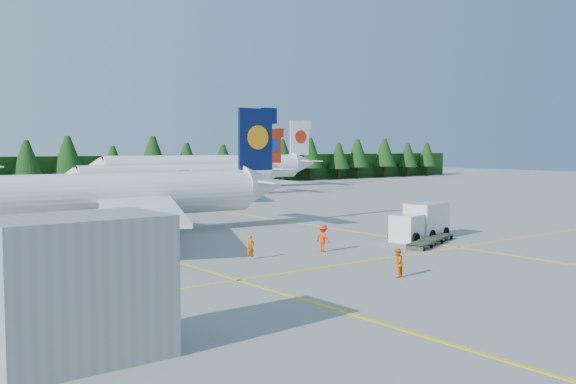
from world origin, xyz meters
TOP-DOWN VIEW (x-y plane):
  - ground at (0.00, 0.00)m, footprint 320.00×320.00m
  - taxi_stripe_a at (-14.00, 20.00)m, footprint 0.25×120.00m
  - taxi_stripe_b at (6.00, 20.00)m, footprint 0.25×120.00m
  - taxi_stripe_cross at (0.00, -6.00)m, footprint 80.00×0.25m
  - treeline_hedge at (0.00, 82.00)m, footprint 220.00×4.00m
  - terminal_building at (-26.00, -14.00)m, footprint 6.00×4.00m
  - airliner_navy at (-16.91, 16.26)m, footprint 39.28×32.27m
  - airliner_red at (11.48, 50.66)m, footprint 36.75×30.21m
  - airliner_far_right at (24.52, 66.75)m, footprint 44.39×9.10m
  - service_truck at (6.92, -1.25)m, footprint 6.40×3.29m
  - dolly_train at (5.50, -3.67)m, footprint 7.42×4.02m
  - uld_pair at (-22.17, 9.67)m, footprint 5.00×1.95m
  - crew_a at (-9.56, -0.64)m, footprint 0.61×0.41m
  - crew_b at (-6.09, -10.89)m, footprint 1.01×0.92m
  - crew_c at (-3.57, -1.21)m, footprint 0.65×0.88m

SIDE VIEW (x-z plane):
  - ground at x=0.00m, z-range 0.00..0.00m
  - taxi_stripe_a at x=-14.00m, z-range 0.00..0.01m
  - taxi_stripe_b at x=6.00m, z-range 0.00..0.01m
  - taxi_stripe_cross at x=0.00m, z-range 0.00..0.01m
  - dolly_train at x=5.50m, z-range 0.34..0.46m
  - crew_a at x=-9.56m, z-range 0.00..1.64m
  - crew_b at x=-6.09m, z-range 0.00..1.70m
  - crew_c at x=-3.57m, z-range 0.00..1.99m
  - uld_pair at x=-22.17m, z-range 0.28..1.88m
  - service_truck at x=6.92m, z-range -0.01..2.93m
  - terminal_building at x=-26.00m, z-range 0.00..5.20m
  - treeline_hedge at x=0.00m, z-range 0.00..6.00m
  - airliner_red at x=11.48m, z-range -2.13..8.55m
  - airliner_navy at x=-16.91m, z-range -2.28..9.14m
  - airliner_far_right at x=24.52m, z-range -2.41..10.52m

